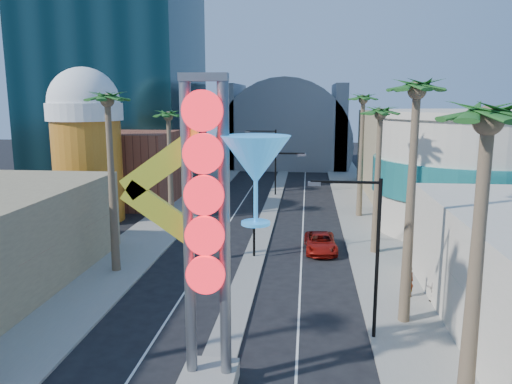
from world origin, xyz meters
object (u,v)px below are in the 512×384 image
object	(u,v)px
neon_sign	(227,215)
pedestrian_b	(434,288)
pedestrian_a	(408,281)
red_pickup	(321,243)

from	to	relation	value
neon_sign	pedestrian_b	world-z (taller)	neon_sign
pedestrian_a	pedestrian_b	size ratio (longest dim) A/B	1.13
neon_sign	pedestrian_a	bearing A→B (deg)	48.94
neon_sign	pedestrian_a	distance (m)	15.04
red_pickup	pedestrian_b	xyz separation A→B (m)	(6.20, -9.39, 0.28)
red_pickup	pedestrian_b	bearing A→B (deg)	-59.22
pedestrian_b	neon_sign	bearing A→B (deg)	46.87
red_pickup	pedestrian_a	world-z (taller)	pedestrian_a
neon_sign	pedestrian_b	bearing A→B (deg)	43.35
pedestrian_b	pedestrian_a	bearing A→B (deg)	-20.05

